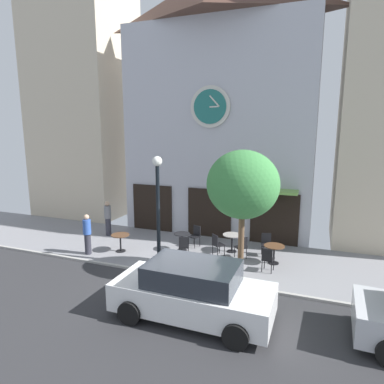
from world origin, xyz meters
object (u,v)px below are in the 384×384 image
Objects in this scene: street_lamp at (158,211)px; cafe_chair_by_entrance at (196,234)px; pedestrian_grey at (108,218)px; cafe_chair_under_awning at (268,258)px; cafe_table_rightmost at (182,239)px; pedestrian_blue at (87,234)px; cafe_table_near_door at (120,239)px; parked_car_white at (193,291)px; cafe_chair_right_end at (217,243)px; cafe_chair_left_end at (242,246)px; street_tree at (243,185)px; cafe_chair_mid_row at (266,243)px; cafe_chair_facing_wall at (184,245)px; cafe_table_near_curb at (232,239)px; cafe_table_leftmost at (274,250)px.

street_lamp reaches higher than cafe_chair_by_entrance.
street_lamp is 4.71m from pedestrian_grey.
cafe_table_rightmost is at bearing 166.24° from cafe_chair_under_awning.
cafe_table_near_door is at bearing 33.63° from pedestrian_blue.
parked_car_white is (2.43, -2.87, -1.32)m from street_lamp.
street_lamp reaches higher than cafe_chair_right_end.
cafe_table_near_door is at bearing -168.68° from cafe_chair_left_end.
cafe_chair_by_entrance is at bearing 134.89° from street_tree.
street_tree is 6.80m from pedestrian_blue.
pedestrian_blue is at bearing -173.48° from cafe_chair_under_awning.
pedestrian_grey is at bearing 140.25° from parked_car_white.
cafe_chair_mid_row is at bearing 11.98° from cafe_table_rightmost.
street_lamp is 5.42× the size of cafe_table_near_door.
cafe_table_rightmost is at bearing 22.74° from cafe_table_near_door.
cafe_chair_right_end is 1.00× the size of cafe_chair_facing_wall.
pedestrian_grey reaches higher than parked_car_white.
cafe_table_near_door is 0.45× the size of pedestrian_blue.
pedestrian_blue is 6.33m from parked_car_white.
cafe_table_near_curb is at bearing 20.15° from cafe_table_near_door.
cafe_chair_left_end is (2.54, -0.01, 0.00)m from cafe_table_rightmost.
street_tree reaches higher than cafe_table_near_door.
cafe_table_leftmost is at bearing -0.52° from cafe_table_rightmost.
cafe_table_near_door is at bearing -174.54° from cafe_chair_facing_wall.
cafe_chair_mid_row and cafe_chair_right_end have the same top height.
cafe_table_rightmost reaches higher than cafe_table_near_door.
cafe_chair_left_end is 6.70m from pedestrian_grey.
cafe_chair_left_end is (-1.13, 0.89, 0.00)m from cafe_chair_under_awning.
cafe_chair_mid_row is 1.00× the size of cafe_chair_right_end.
cafe_table_near_door is at bearing 170.81° from street_tree.
cafe_chair_mid_row reaches higher than cafe_table_leftmost.
cafe_chair_mid_row is at bearing 22.51° from cafe_chair_right_end.
street_lamp reaches higher than cafe_chair_left_end.
street_lamp is at bearing 0.24° from pedestrian_blue.
parked_car_white is (-1.60, -4.54, 0.23)m from cafe_table_leftmost.
parked_car_white is (-0.35, -4.57, 0.23)m from cafe_chair_left_end.
pedestrian_blue is (-1.09, -0.72, 0.33)m from cafe_table_near_door.
cafe_table_near_door is at bearing 141.87° from parked_car_white.
cafe_table_leftmost is at bearing -12.38° from cafe_chair_by_entrance.
cafe_chair_facing_wall is at bearing 177.04° from cafe_chair_under_awning.
pedestrian_grey is (-3.88, 2.37, -1.22)m from street_lamp.
street_tree is 4.90× the size of cafe_chair_mid_row.
cafe_chair_right_end is at bearing 30.42° from cafe_chair_facing_wall.
parked_car_white is (5.65, -2.86, -0.10)m from pedestrian_blue.
pedestrian_grey is (-1.74, 1.66, 0.33)m from cafe_table_near_door.
cafe_chair_left_end is (2.16, 0.72, 0.00)m from cafe_chair_facing_wall.
pedestrian_blue is at bearing -166.95° from cafe_table_leftmost.
pedestrian_blue is at bearing -147.30° from cafe_chair_by_entrance.
pedestrian_grey is (-6.11, 0.06, 0.31)m from cafe_table_near_curb.
cafe_table_near_door is at bearing 161.63° from street_lamp.
pedestrian_blue is (-5.46, -2.33, 0.31)m from cafe_table_near_curb.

